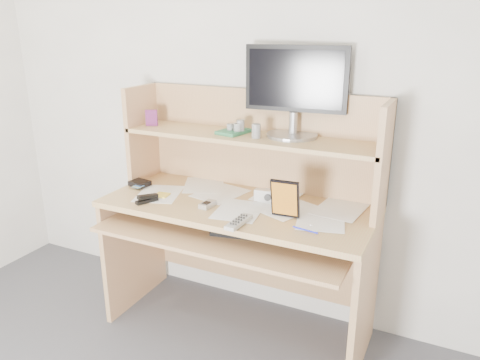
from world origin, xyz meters
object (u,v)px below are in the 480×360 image
at_px(keyboard, 254,231).
at_px(tv_remote, 239,222).
at_px(desk, 244,209).
at_px(monitor, 295,89).
at_px(game_case, 285,199).

relative_size(keyboard, tv_remote, 2.36).
relative_size(desk, keyboard, 3.26).
height_order(keyboard, tv_remote, tv_remote).
relative_size(tv_remote, monitor, 0.35).
height_order(desk, monitor, monitor).
bearing_deg(desk, monitor, 36.99).
bearing_deg(game_case, keyboard, -173.58).
bearing_deg(tv_remote, game_case, 48.33).
xyz_separation_m(keyboard, game_case, (0.15, 0.03, 0.19)).
xyz_separation_m(desk, keyboard, (0.14, -0.18, -0.03)).
bearing_deg(tv_remote, keyboard, 87.39).
bearing_deg(keyboard, desk, 115.03).
bearing_deg(tv_remote, desk, 115.04).
height_order(desk, keyboard, desk).
bearing_deg(keyboard, monitor, 65.74).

